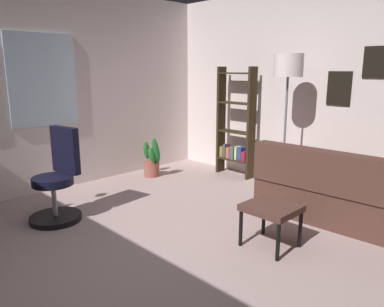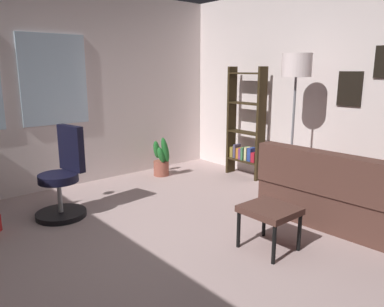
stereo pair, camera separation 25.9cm
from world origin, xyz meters
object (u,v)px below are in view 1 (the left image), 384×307
object	(u,v)px
couch	(362,195)
floor_lamp	(288,76)
office_chair	(58,185)
bookshelf	(235,129)
potted_plant	(152,161)
footstool	(271,211)

from	to	relation	value
couch	floor_lamp	xyz separation A→B (m)	(0.04, 1.05, 1.29)
office_chair	bookshelf	world-z (taller)	bookshelf
couch	bookshelf	distance (m)	2.21
office_chair	potted_plant	world-z (taller)	office_chair
bookshelf	potted_plant	xyz separation A→B (m)	(-0.99, 0.84, -0.48)
office_chair	footstool	bearing A→B (deg)	-61.09
couch	potted_plant	world-z (taller)	couch
couch	potted_plant	distance (m)	3.04
couch	bookshelf	size ratio (longest dim) A/B	1.14
bookshelf	potted_plant	distance (m)	1.39
bookshelf	potted_plant	bearing A→B (deg)	139.56
floor_lamp	bookshelf	bearing A→B (deg)	73.04
office_chair	couch	bearing A→B (deg)	-44.15
office_chair	bookshelf	distance (m)	2.83
potted_plant	couch	bearing A→B (deg)	-78.17
couch	bookshelf	xyz separation A→B (m)	(0.37, 2.13, 0.46)
couch	floor_lamp	world-z (taller)	floor_lamp
bookshelf	office_chair	bearing A→B (deg)	175.25
footstool	floor_lamp	bearing A→B (deg)	28.25
office_chair	potted_plant	size ratio (longest dim) A/B	1.58
potted_plant	bookshelf	bearing A→B (deg)	-40.44
bookshelf	potted_plant	size ratio (longest dim) A/B	2.58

